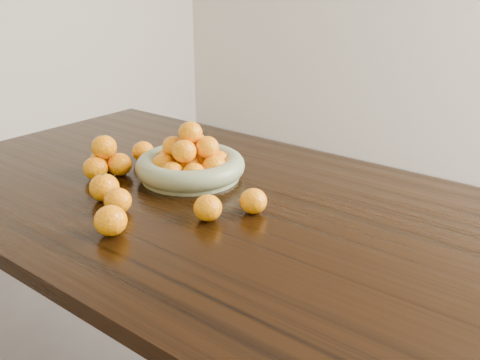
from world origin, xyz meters
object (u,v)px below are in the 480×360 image
Objects in this scene: orange_pyramid at (105,160)px; loose_orange_0 at (104,188)px; dining_table at (245,240)px; fruit_bowl at (190,163)px.

orange_pyramid is 1.81× the size of loose_orange_0.
dining_table is 6.50× the size of fruit_bowl.
fruit_bowl reaches higher than dining_table.
orange_pyramid reaches higher than dining_table.
orange_pyramid is 0.19m from loose_orange_0.
loose_orange_0 reaches higher than dining_table.
orange_pyramid reaches higher than loose_orange_0.
orange_pyramid is (-0.20, -0.14, 0.00)m from fruit_bowl.
loose_orange_0 is (-0.31, -0.19, 0.12)m from dining_table.
loose_orange_0 is (0.14, -0.12, -0.01)m from orange_pyramid.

